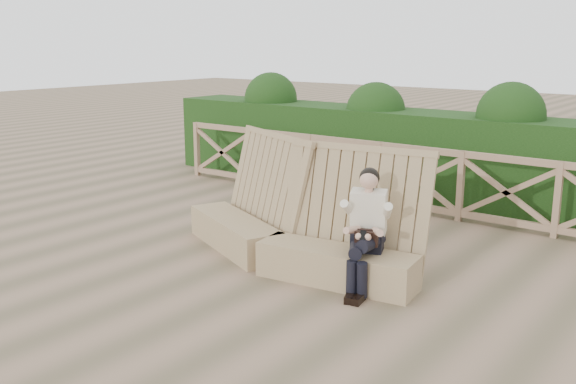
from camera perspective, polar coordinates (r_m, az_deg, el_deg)
The scene contains 5 objects.
ground at distance 7.75m, azimuth -0.43°, elevation -7.28°, with size 60.00×60.00×0.00m, color brown.
bench at distance 8.02m, azimuth -0.07°, elevation -3.66°, with size 3.69×1.43×1.55m.
woman at distance 7.17m, azimuth 6.96°, elevation -3.04°, with size 0.54×0.89×1.36m.
guardrail at distance 10.47m, azimuth 11.45°, elevation 1.06°, with size 10.10×0.09×1.10m.
hedge at distance 11.51m, azimuth 14.16°, elevation 3.01°, with size 12.00×1.20×1.50m, color black.
Camera 1 is at (4.48, -5.71, 2.72)m, focal length 40.00 mm.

